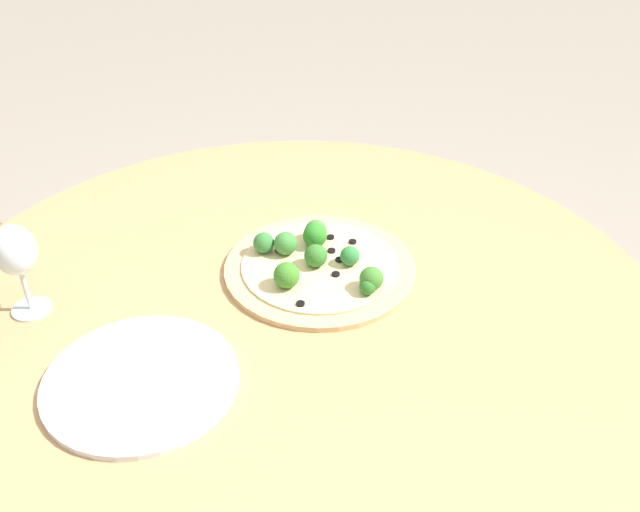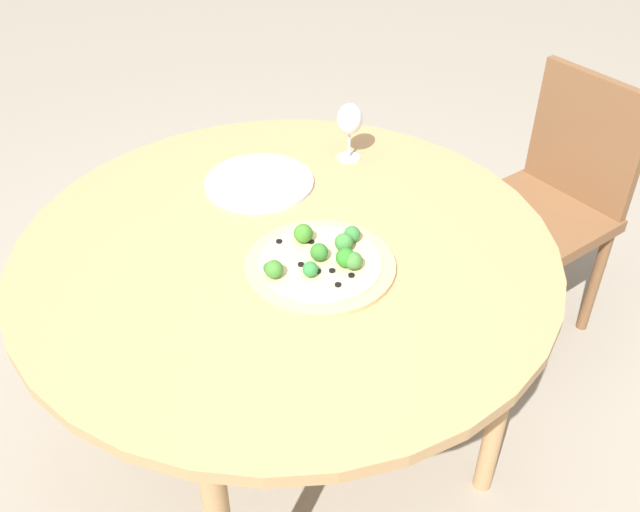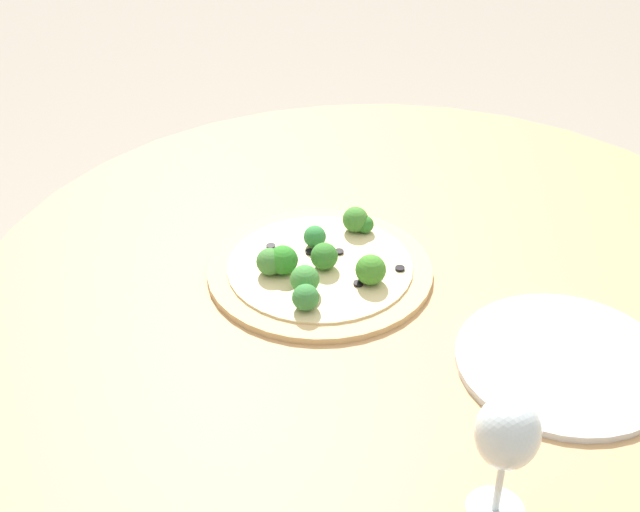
# 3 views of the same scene
# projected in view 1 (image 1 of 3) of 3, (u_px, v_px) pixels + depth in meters

# --- Properties ---
(dining_table) EXTENTS (1.23, 1.23, 0.75)m
(dining_table) POSITION_uv_depth(u_px,v_px,m) (293.00, 339.00, 1.19)
(dining_table) COLOR tan
(dining_table) RESTS_ON ground_plane
(pizza) EXTENTS (0.33, 0.33, 0.06)m
(pizza) POSITION_uv_depth(u_px,v_px,m) (318.00, 263.00, 1.23)
(pizza) COLOR tan
(pizza) RESTS_ON dining_table
(wine_glass) EXTENTS (0.07, 0.07, 0.16)m
(wine_glass) POSITION_uv_depth(u_px,v_px,m) (15.00, 253.00, 1.08)
(wine_glass) COLOR silver
(wine_glass) RESTS_ON dining_table
(plate_near) EXTENTS (0.28, 0.28, 0.01)m
(plate_near) POSITION_uv_depth(u_px,v_px,m) (141.00, 381.00, 1.01)
(plate_near) COLOR silver
(plate_near) RESTS_ON dining_table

